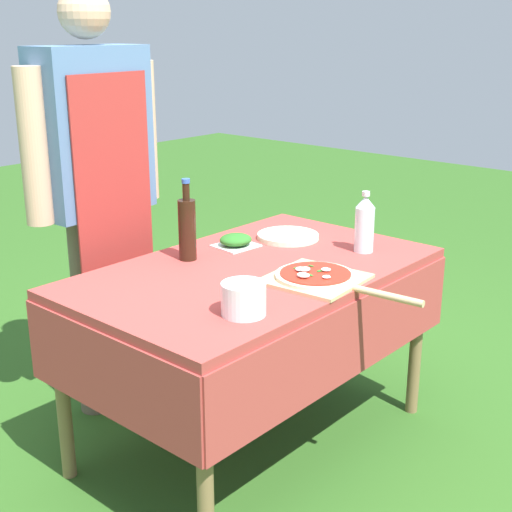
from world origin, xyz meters
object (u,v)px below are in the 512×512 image
object	(u,v)px
person_cook	(96,173)
mixing_tub	(244,299)
prep_table	(253,290)
plate_stack	(288,236)
pizza_on_peel	(319,278)
water_bottle	(365,224)
oil_bottle	(187,228)
herb_container	(236,241)

from	to	relation	value
person_cook	mixing_tub	bearing A→B (deg)	76.39
prep_table	plate_stack	distance (m)	0.41
pizza_on_peel	prep_table	bearing A→B (deg)	92.47
prep_table	pizza_on_peel	world-z (taller)	pizza_on_peel
prep_table	person_cook	size ratio (longest dim) A/B	0.80
prep_table	water_bottle	world-z (taller)	water_bottle
prep_table	mixing_tub	distance (m)	0.46
pizza_on_peel	mixing_tub	distance (m)	0.39
prep_table	plate_stack	world-z (taller)	plate_stack
water_bottle	plate_stack	xyz separation A→B (m)	(-0.06, 0.33, -0.10)
person_cook	mixing_tub	world-z (taller)	person_cook
prep_table	water_bottle	xyz separation A→B (m)	(0.43, -0.19, 0.20)
plate_stack	person_cook	bearing A→B (deg)	135.38
pizza_on_peel	plate_stack	world-z (taller)	pizza_on_peel
mixing_tub	pizza_on_peel	bearing A→B (deg)	0.32
oil_bottle	water_bottle	distance (m)	0.68
water_bottle	oil_bottle	bearing A→B (deg)	139.58
prep_table	oil_bottle	xyz separation A→B (m)	(-0.09, 0.25, 0.21)
prep_table	oil_bottle	world-z (taller)	oil_bottle
pizza_on_peel	water_bottle	xyz separation A→B (m)	(0.39, 0.07, 0.10)
oil_bottle	herb_container	size ratio (longest dim) A/B	1.83
person_cook	water_bottle	world-z (taller)	person_cook
prep_table	pizza_on_peel	bearing A→B (deg)	-82.46
pizza_on_peel	water_bottle	bearing A→B (deg)	5.70
prep_table	person_cook	distance (m)	0.79
herb_container	plate_stack	world-z (taller)	herb_container
prep_table	herb_container	xyz separation A→B (m)	(0.15, 0.22, 0.11)
pizza_on_peel	water_bottle	distance (m)	0.41
oil_bottle	water_bottle	xyz separation A→B (m)	(0.52, -0.44, -0.01)
person_cook	plate_stack	xyz separation A→B (m)	(0.54, -0.54, -0.27)
person_cook	pizza_on_peel	xyz separation A→B (m)	(0.21, -0.94, -0.27)
person_cook	mixing_tub	size ratio (longest dim) A/B	12.37
pizza_on_peel	mixing_tub	size ratio (longest dim) A/B	4.07
oil_bottle	plate_stack	world-z (taller)	oil_bottle
plate_stack	water_bottle	bearing A→B (deg)	-80.18
water_bottle	mixing_tub	xyz separation A→B (m)	(-0.78, -0.08, -0.06)
pizza_on_peel	herb_container	world-z (taller)	herb_container
pizza_on_peel	herb_container	distance (m)	0.50
prep_table	water_bottle	size ratio (longest dim) A/B	5.71
oil_bottle	herb_container	bearing A→B (deg)	-5.96
herb_container	mixing_tub	bearing A→B (deg)	-135.24
herb_container	mixing_tub	xyz separation A→B (m)	(-0.50, -0.49, 0.03)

